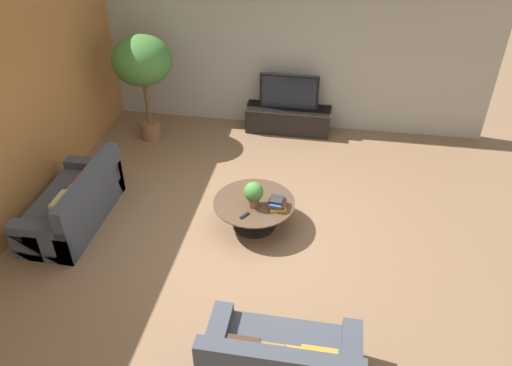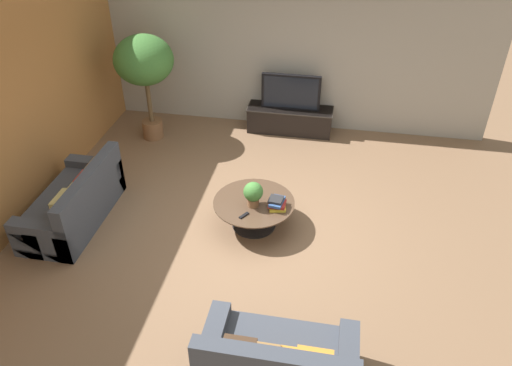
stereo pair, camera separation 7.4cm
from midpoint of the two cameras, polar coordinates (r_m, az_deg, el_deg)
The scene contains 12 objects.
ground_plane at distance 7.11m, azimuth -0.91°, elevation -5.18°, with size 24.00×24.00×0.00m, color brown.
back_wall_stone at distance 9.20m, azimuth 2.81°, elevation 15.29°, with size 7.40×0.12×3.00m, color #A39E93.
side_wall_left at distance 7.66m, azimuth -25.71°, elevation 7.61°, with size 0.12×7.40×3.00m, color #B2753D.
media_console at distance 9.39m, azimuth 3.45°, elevation 7.32°, with size 1.57×0.50×0.47m.
television at distance 9.15m, azimuth 3.57°, elevation 10.34°, with size 1.07×0.13×0.65m.
coffee_table at distance 6.99m, azimuth -0.51°, elevation -2.94°, with size 1.14×1.14×0.41m.
couch_by_wall at distance 7.52m, azimuth -20.33°, elevation -2.39°, with size 0.84×1.76×0.84m.
couch_near_entry at distance 5.25m, azimuth 2.48°, elevation -19.90°, with size 1.54×0.84×0.84m.
potted_palm_tall at distance 8.86m, azimuth -13.12°, elevation 13.07°, with size 1.01×1.01×1.90m.
potted_plant_tabletop at distance 6.72m, azimuth -0.60°, elevation -1.16°, with size 0.27×0.27×0.37m.
book_stack at distance 6.78m, azimuth 2.14°, elevation -2.32°, with size 0.26×0.30×0.15m.
remote_black at distance 6.66m, azimuth -1.65°, elevation -3.73°, with size 0.04×0.16×0.02m, color black.
Camera 1 is at (0.99, -5.35, 4.58)m, focal length 35.00 mm.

